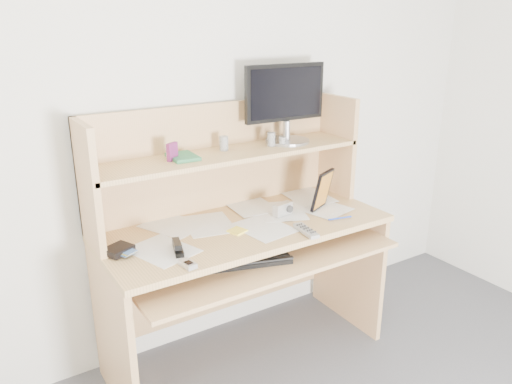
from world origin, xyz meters
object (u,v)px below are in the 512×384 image
game_case (322,190)px  keyboard (244,259)px  desk (238,230)px  tv_remote (306,231)px  monitor (286,101)px

game_case → keyboard: bearing=168.0°
desk → game_case: 0.48m
tv_remote → game_case: size_ratio=0.80×
keyboard → monitor: size_ratio=0.96×
tv_remote → monitor: size_ratio=0.36×
desk → tv_remote: bearing=-60.2°
desk → monitor: monitor is taller
desk → tv_remote: size_ratio=8.34×
desk → keyboard: desk is taller
keyboard → monitor: (0.47, 0.35, 0.63)m
desk → keyboard: 0.27m
desk → monitor: (0.36, 0.11, 0.60)m
monitor → keyboard: bearing=-141.4°
tv_remote → keyboard: bearing=173.6°
tv_remote → game_case: bearing=45.6°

